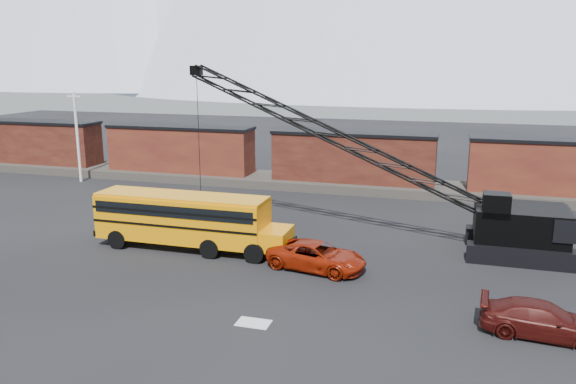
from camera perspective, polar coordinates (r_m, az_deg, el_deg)
name	(u,v)px	position (r m, az deg, el deg)	size (l,w,h in m)	color
ground	(272,286)	(27.51, -1.64, -9.49)	(160.00, 160.00, 0.00)	black
gravel_berm	(352,185)	(47.90, 6.57, 0.73)	(120.00, 5.00, 0.70)	#4B453E
boxcar_west_far	(35,142)	(61.51, -24.27, 4.69)	(13.70, 3.10, 4.17)	#582518
boxcar_west_near	(181,149)	(52.55, -10.85, 4.36)	(13.70, 3.10, 4.17)	#4A1715
boxcar_mid	(353,157)	(47.44, 6.64, 3.57)	(13.70, 3.10, 4.17)	#582518
boxcar_east_near	(562,167)	(47.45, 26.04, 2.32)	(13.70, 3.10, 4.17)	#4A1715
utility_pole	(77,136)	(53.25, -20.62, 5.37)	(1.40, 0.24, 8.00)	silver
snow_patch	(253,323)	(23.91, -3.53, -13.13)	(1.40, 0.90, 0.02)	silver
school_bus	(188,219)	(32.63, -10.17, -2.69)	(11.65, 2.65, 3.19)	orange
red_pickup	(317,256)	(29.36, 2.94, -6.51)	(2.38, 5.17, 1.44)	maroon
maroon_suv	(543,320)	(24.71, 24.45, -11.73)	(1.92, 4.72, 1.37)	#3C0D0A
crawler_crane	(359,149)	(33.45, 7.20, 4.40)	(22.93, 4.20, 10.52)	black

